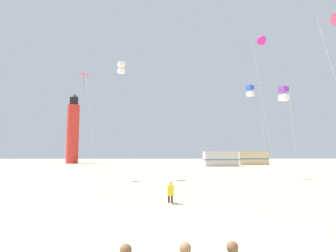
{
  "coord_description": "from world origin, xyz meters",
  "views": [
    {
      "loc": [
        -0.4,
        -7.15,
        2.64
      ],
      "look_at": [
        -0.07,
        9.22,
        4.27
      ],
      "focal_mm": 28.22,
      "sensor_mm": 36.0,
      "label": 1
    }
  ],
  "objects_px": {
    "kite_flyer_standing": "(171,191)",
    "rv_van_silver": "(221,159)",
    "kite_tube_magenta": "(262,41)",
    "kite_box_white": "(121,68)",
    "rv_van_tan": "(252,158)",
    "kite_diamond_scarlet": "(84,79)",
    "kite_box_blue": "(250,91)",
    "kite_box_violet": "(284,94)",
    "lighthouse_distant": "(73,130)"
  },
  "relations": [
    {
      "from": "kite_box_violet",
      "to": "kite_tube_magenta",
      "type": "bearing_deg",
      "value": 108.52
    },
    {
      "from": "kite_tube_magenta",
      "to": "kite_box_blue",
      "type": "bearing_deg",
      "value": 88.59
    },
    {
      "from": "rv_van_tan",
      "to": "kite_diamond_scarlet",
      "type": "bearing_deg",
      "value": -136.24
    },
    {
      "from": "kite_flyer_standing",
      "to": "kite_diamond_scarlet",
      "type": "bearing_deg",
      "value": -56.43
    },
    {
      "from": "rv_van_silver",
      "to": "lighthouse_distant",
      "type": "bearing_deg",
      "value": 154.9
    },
    {
      "from": "kite_box_violet",
      "to": "lighthouse_distant",
      "type": "bearing_deg",
      "value": 127.0
    },
    {
      "from": "kite_tube_magenta",
      "to": "kite_diamond_scarlet",
      "type": "bearing_deg",
      "value": 171.88
    },
    {
      "from": "kite_box_blue",
      "to": "rv_van_tan",
      "type": "height_order",
      "value": "kite_box_blue"
    },
    {
      "from": "kite_flyer_standing",
      "to": "rv_van_tan",
      "type": "bearing_deg",
      "value": -114.48
    },
    {
      "from": "kite_tube_magenta",
      "to": "lighthouse_distant",
      "type": "distance_m",
      "value": 50.48
    },
    {
      "from": "kite_box_white",
      "to": "rv_van_silver",
      "type": "xyz_separation_m",
      "value": [
        15.4,
        23.52,
        -10.04
      ]
    },
    {
      "from": "kite_tube_magenta",
      "to": "rv_van_tan",
      "type": "bearing_deg",
      "value": 73.24
    },
    {
      "from": "kite_tube_magenta",
      "to": "kite_box_blue",
      "type": "distance_m",
      "value": 5.54
    },
    {
      "from": "kite_diamond_scarlet",
      "to": "rv_van_silver",
      "type": "relative_size",
      "value": 1.63
    },
    {
      "from": "kite_flyer_standing",
      "to": "kite_box_white",
      "type": "bearing_deg",
      "value": -70.52
    },
    {
      "from": "kite_box_blue",
      "to": "rv_van_silver",
      "type": "distance_m",
      "value": 24.1
    },
    {
      "from": "kite_box_blue",
      "to": "rv_van_silver",
      "type": "height_order",
      "value": "kite_box_blue"
    },
    {
      "from": "kite_tube_magenta",
      "to": "rv_van_silver",
      "type": "relative_size",
      "value": 2.1
    },
    {
      "from": "kite_flyer_standing",
      "to": "kite_tube_magenta",
      "type": "height_order",
      "value": "kite_tube_magenta"
    },
    {
      "from": "rv_van_silver",
      "to": "kite_diamond_scarlet",
      "type": "bearing_deg",
      "value": -131.5
    },
    {
      "from": "rv_van_silver",
      "to": "kite_box_white",
      "type": "bearing_deg",
      "value": -126.64
    },
    {
      "from": "kite_box_white",
      "to": "rv_van_silver",
      "type": "bearing_deg",
      "value": 56.79
    },
    {
      "from": "kite_box_violet",
      "to": "rv_van_silver",
      "type": "distance_m",
      "value": 29.65
    },
    {
      "from": "kite_box_blue",
      "to": "lighthouse_distant",
      "type": "distance_m",
      "value": 47.23
    },
    {
      "from": "kite_tube_magenta",
      "to": "kite_box_violet",
      "type": "xyz_separation_m",
      "value": [
        0.77,
        -2.31,
        -5.58
      ]
    },
    {
      "from": "kite_box_white",
      "to": "kite_tube_magenta",
      "type": "bearing_deg",
      "value": -13.06
    },
    {
      "from": "rv_van_tan",
      "to": "kite_box_violet",
      "type": "bearing_deg",
      "value": -108.9
    },
    {
      "from": "kite_tube_magenta",
      "to": "kite_box_white",
      "type": "distance_m",
      "value": 14.13
    },
    {
      "from": "rv_van_silver",
      "to": "kite_flyer_standing",
      "type": "bearing_deg",
      "value": -109.69
    },
    {
      "from": "kite_tube_magenta",
      "to": "rv_van_silver",
      "type": "distance_m",
      "value": 29.19
    },
    {
      "from": "kite_flyer_standing",
      "to": "rv_van_silver",
      "type": "xyz_separation_m",
      "value": [
        10.64,
        36.48,
        0.78
      ]
    },
    {
      "from": "kite_tube_magenta",
      "to": "rv_van_silver",
      "type": "height_order",
      "value": "kite_tube_magenta"
    },
    {
      "from": "kite_box_blue",
      "to": "kite_box_white",
      "type": "distance_m",
      "value": 13.96
    },
    {
      "from": "kite_box_violet",
      "to": "lighthouse_distant",
      "type": "height_order",
      "value": "lighthouse_distant"
    },
    {
      "from": "kite_box_white",
      "to": "kite_box_violet",
      "type": "height_order",
      "value": "kite_box_white"
    },
    {
      "from": "kite_box_blue",
      "to": "lighthouse_distant",
      "type": "xyz_separation_m",
      "value": [
        -30.92,
        35.67,
        -1.37
      ]
    },
    {
      "from": "kite_box_violet",
      "to": "kite_box_white",
      "type": "bearing_deg",
      "value": 159.23
    },
    {
      "from": "kite_box_blue",
      "to": "rv_van_tan",
      "type": "distance_m",
      "value": 31.32
    },
    {
      "from": "kite_box_violet",
      "to": "rv_van_silver",
      "type": "bearing_deg",
      "value": 88.1
    },
    {
      "from": "kite_box_blue",
      "to": "kite_box_white",
      "type": "bearing_deg",
      "value": -176.73
    },
    {
      "from": "kite_tube_magenta",
      "to": "rv_van_tan",
      "type": "distance_m",
      "value": 36.07
    },
    {
      "from": "kite_box_violet",
      "to": "rv_van_tan",
      "type": "height_order",
      "value": "kite_box_violet"
    },
    {
      "from": "lighthouse_distant",
      "to": "rv_van_silver",
      "type": "relative_size",
      "value": 2.56
    },
    {
      "from": "kite_diamond_scarlet",
      "to": "kite_box_violet",
      "type": "height_order",
      "value": "kite_diamond_scarlet"
    },
    {
      "from": "rv_van_tan",
      "to": "kite_tube_magenta",
      "type": "bearing_deg",
      "value": -111.13
    },
    {
      "from": "kite_diamond_scarlet",
      "to": "rv_van_tan",
      "type": "relative_size",
      "value": 1.62
    },
    {
      "from": "kite_box_blue",
      "to": "rv_van_tan",
      "type": "bearing_deg",
      "value": 71.26
    },
    {
      "from": "kite_box_blue",
      "to": "kite_box_violet",
      "type": "height_order",
      "value": "kite_box_blue"
    },
    {
      "from": "kite_box_blue",
      "to": "rv_van_silver",
      "type": "relative_size",
      "value": 1.49
    },
    {
      "from": "kite_flyer_standing",
      "to": "kite_diamond_scarlet",
      "type": "relative_size",
      "value": 0.11
    }
  ]
}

